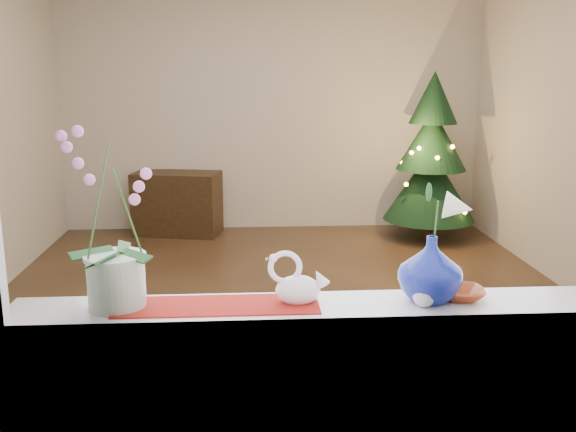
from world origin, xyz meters
name	(u,v)px	position (x,y,z in m)	size (l,w,h in m)	color
ground	(286,307)	(0.00, 0.00, 0.00)	(5.00, 5.00, 0.00)	#312114
wall_back	(272,105)	(0.00, 2.50, 1.35)	(4.50, 0.10, 2.70)	beige
wall_front	(334,189)	(0.00, -2.50, 1.35)	(4.50, 0.10, 2.70)	beige
windowsill	(327,309)	(0.00, -2.37, 0.90)	(2.20, 0.26, 0.04)	white
window_frame	(334,75)	(0.00, -2.47, 1.70)	(2.22, 0.06, 1.60)	white
runner	(217,305)	(-0.38, -2.37, 0.92)	(0.70, 0.20, 0.01)	maroon
orchid_pot	(112,220)	(-0.72, -2.36, 1.23)	(0.21, 0.21, 0.62)	white
swan	(298,279)	(-0.10, -2.36, 1.01)	(0.21, 0.10, 0.18)	white
blue_vase	(431,264)	(0.36, -2.36, 1.05)	(0.26, 0.26, 0.27)	navy
lily	(434,198)	(0.36, -2.36, 1.29)	(0.15, 0.09, 0.20)	white
paperweight	(424,296)	(0.33, -2.42, 0.96)	(0.08, 0.08, 0.08)	silver
amber_dish	(461,294)	(0.48, -2.35, 0.94)	(0.14, 0.14, 0.03)	maroon
xmas_tree	(431,156)	(1.60, 1.93, 0.85)	(0.93, 0.93, 1.71)	black
side_table	(177,203)	(-1.02, 2.25, 0.33)	(0.88, 0.44, 0.66)	black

